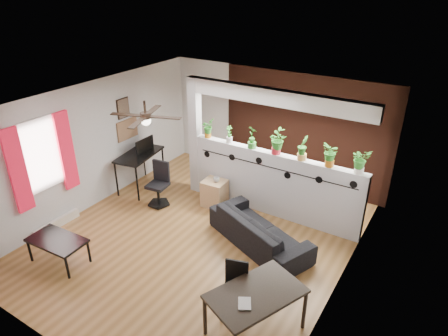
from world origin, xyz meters
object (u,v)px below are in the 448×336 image
Objects in this scene: dining_table at (256,297)px; folding_chair at (235,284)px; ceiling_fan at (146,117)px; potted_plant_5 at (330,154)px; potted_plant_1 at (229,134)px; potted_plant_3 at (277,141)px; office_chair at (159,187)px; cup at (216,180)px; cube_shelf at (214,193)px; potted_plant_6 at (360,161)px; potted_plant_4 at (303,147)px; sofa at (259,231)px; computer_desk at (139,157)px; coffee_table at (57,242)px; potted_plant_0 at (208,128)px; potted_plant_2 at (252,136)px.

folding_chair is (-0.41, 0.16, -0.10)m from dining_table.
ceiling_fan is 3.37m from dining_table.
ceiling_fan is 3.29m from potted_plant_5.
folding_chair is at bearing -57.07° from potted_plant_1.
potted_plant_3 reaches higher than folding_chair.
office_chair is at bearing 125.33° from ceiling_fan.
potted_plant_1 reaches higher than cup.
cube_shelf is 0.35m from cup.
potted_plant_6 is at bearing 0.00° from potted_plant_5.
sofa is at bearing -104.13° from potted_plant_4.
office_chair reaches higher than computer_desk.
coffee_table is (-2.42, -3.33, -1.19)m from potted_plant_3.
office_chair is at bearing -151.91° from cup.
folding_chair is at bearing -51.86° from cup.
potted_plant_0 is 0.20× the size of sofa.
computer_desk is at bearing -176.21° from cube_shelf.
potted_plant_5 is 1.87m from sofa.
cup is 3.36m from dining_table.
potted_plant_0 is at bearing 180.00° from potted_plant_2.
computer_desk is 4.32m from folding_chair.
dining_table is at bearing -48.06° from cup.
ceiling_fan is 2.84m from sofa.
potted_plant_2 reaches higher than computer_desk.
dining_table is at bearing -88.83° from potted_plant_5.
potted_plant_4 is 0.54× the size of folding_chair.
potted_plant_2 is 0.24× the size of sofa.
potted_plant_1 is 0.81× the size of potted_plant_5.
sofa is 14.85× the size of cup.
potted_plant_0 is 0.45× the size of folding_chair.
potted_plant_5 reaches higher than dining_table.
office_chair reaches higher than cube_shelf.
potted_plant_3 reaches higher than cube_shelf.
ceiling_fan is at bearing 43.76° from sofa.
folding_chair is (1.89, -2.34, 0.23)m from cube_shelf.
sofa is (-0.27, -1.09, -1.31)m from potted_plant_4.
potted_plant_1 is at bearing 39.32° from office_chair.
potted_plant_2 is 1.20m from cup.
cube_shelf is 0.40× the size of dining_table.
folding_chair reaches higher than cube_shelf.
potted_plant_3 is at bearing 18.17° from cup.
potted_plant_1 is 2.75× the size of cup.
dining_table is (2.71, -1.07, -1.70)m from ceiling_fan.
sofa is at bearing 115.67° from dining_table.
sofa is at bearing -3.30° from office_chair.
potted_plant_5 is at bearing 0.00° from potted_plant_2.
computer_desk is at bearing -172.67° from potted_plant_6.
office_chair is (-0.61, 0.86, -1.90)m from ceiling_fan.
office_chair is 2.40m from coffee_table.
cube_shelf is at bearing -3.71° from sofa.
potted_plant_2 reaches higher than cup.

